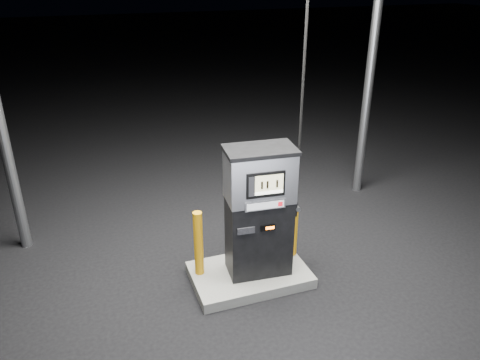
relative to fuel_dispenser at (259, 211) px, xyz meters
name	(u,v)px	position (x,y,z in m)	size (l,w,h in m)	color
ground	(250,279)	(-0.12, 0.02, -1.08)	(80.00, 80.00, 0.00)	black
pump_island	(250,275)	(-0.12, 0.02, -1.01)	(1.60, 1.00, 0.15)	#5E5E5A
fuel_dispenser	(259,211)	(0.00, 0.00, 0.00)	(1.02, 0.61, 3.76)	black
bollard_left	(198,243)	(-0.79, 0.20, -0.46)	(0.13, 0.13, 0.94)	#CB870B
bollard_right	(294,231)	(0.62, 0.19, -0.54)	(0.10, 0.10, 0.78)	#CB870B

